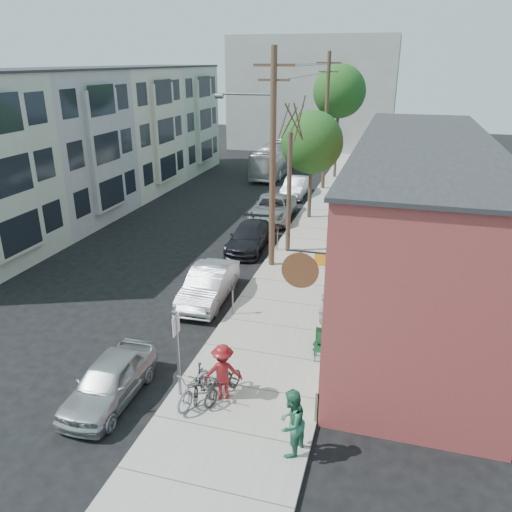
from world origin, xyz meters
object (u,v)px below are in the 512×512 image
(patron_green, at_px, (291,423))
(bus, at_px, (275,159))
(utility_pole_near, at_px, (271,158))
(car_1, at_px, (209,285))
(parked_bike_a, at_px, (199,382))
(car_2, at_px, (249,237))
(tree_leafy_mid, at_px, (312,142))
(parking_meter_far, at_px, (277,235))
(patio_chair_b, at_px, (322,349))
(patio_chair_a, at_px, (321,343))
(car_3, at_px, (273,208))
(patron_grey, at_px, (323,314))
(car_0, at_px, (109,381))
(car_4, at_px, (296,187))
(parked_bike_b, at_px, (199,384))
(sign_post, at_px, (177,347))
(tree_leafy_far, at_px, (339,92))
(tree_bare, at_px, (289,194))
(cyclist, at_px, (223,372))
(parking_meter_near, at_px, (233,295))

(patron_green, bearing_deg, bus, -150.49)
(utility_pole_near, distance_m, car_1, 6.54)
(parked_bike_a, xyz_separation_m, car_2, (-2.26, 12.76, 0.05))
(patron_green, bearing_deg, parked_bike_a, -101.28)
(patron_green, bearing_deg, tree_leafy_mid, -156.12)
(parking_meter_far, bearing_deg, patio_chair_b, -68.18)
(patio_chair_b, height_order, car_1, car_1)
(patio_chair_a, distance_m, car_3, 15.97)
(patio_chair_a, distance_m, patron_grey, 1.46)
(car_0, relative_size, car_4, 0.91)
(parked_bike_b, distance_m, car_3, 18.61)
(sign_post, relative_size, tree_leafy_far, 0.31)
(tree_bare, bearing_deg, car_4, 99.66)
(car_4, distance_m, bus, 7.99)
(tree_leafy_mid, distance_m, patron_grey, 15.17)
(parking_meter_far, distance_m, cyclist, 12.56)
(patio_chair_b, xyz_separation_m, patron_grey, (-0.25, 1.76, 0.37))
(car_3, height_order, bus, bus)
(parking_meter_near, distance_m, car_3, 13.21)
(tree_bare, height_order, tree_leafy_mid, tree_leafy_mid)
(sign_post, height_order, parked_bike_a, sign_post)
(patio_chair_b, distance_m, car_0, 6.84)
(tree_bare, height_order, patio_chair_a, tree_bare)
(utility_pole_near, relative_size, tree_leafy_far, 1.09)
(parked_bike_a, xyz_separation_m, parked_bike_b, (0.09, -0.19, 0.06))
(car_4, bearing_deg, patron_green, -78.47)
(cyclist, bearing_deg, tree_leafy_far, -105.64)
(patio_chair_a, bearing_deg, parking_meter_far, 119.14)
(patio_chair_a, xyz_separation_m, car_0, (-5.72, -3.98, 0.08))
(sign_post, distance_m, patio_chair_b, 5.01)
(patio_chair_a, height_order, patron_grey, patron_grey)
(parking_meter_near, distance_m, parking_meter_far, 7.45)
(tree_bare, height_order, parked_bike_b, tree_bare)
(tree_leafy_far, xyz_separation_m, patron_green, (3.23, -32.83, -6.06))
(tree_bare, xyz_separation_m, patron_green, (3.23, -14.22, -2.15))
(car_3, bearing_deg, tree_leafy_mid, 14.36)
(patron_grey, distance_m, cyclist, 5.06)
(tree_leafy_mid, height_order, patron_grey, tree_leafy_mid)
(utility_pole_near, bearing_deg, parking_meter_near, -91.48)
(sign_post, xyz_separation_m, patio_chair_b, (3.79, 3.04, -1.24))
(parking_meter_far, xyz_separation_m, tree_leafy_mid, (0.55, 6.37, 3.89))
(patron_green, distance_m, car_3, 20.55)
(parking_meter_near, relative_size, car_0, 0.32)
(utility_pole_near, height_order, cyclist, utility_pole_near)
(tree_bare, xyz_separation_m, car_0, (-2.46, -13.40, -2.56))
(parking_meter_far, height_order, tree_leafy_mid, tree_leafy_mid)
(cyclist, relative_size, car_3, 0.33)
(patio_chair_b, xyz_separation_m, car_2, (-5.50, 9.86, 0.08))
(car_3, relative_size, bus, 0.57)
(parking_meter_far, distance_m, tree_leafy_mid, 7.49)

